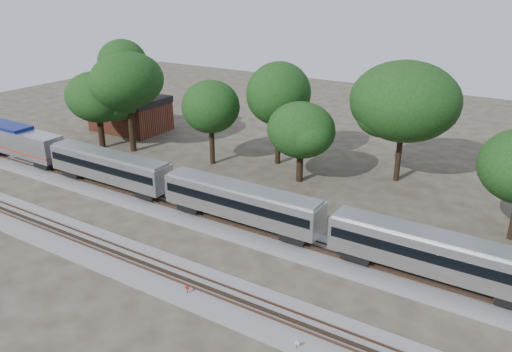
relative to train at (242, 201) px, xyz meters
The scene contains 14 objects.
ground 7.05m from the train, 70.82° to the right, with size 160.00×160.00×0.00m, color #383328.
track_far 3.53m from the train, ahead, with size 160.00×5.00×0.73m.
track_near 10.60m from the train, 78.21° to the right, with size 160.00×5.00×0.73m.
train is the anchor object (origin of this frame).
switch_stand_red 11.79m from the train, 77.33° to the right, with size 0.33×0.14×1.06m.
switch_stand_white 17.47m from the train, 44.80° to the right, with size 0.30×0.06×0.94m.
switch_lever 14.33m from the train, 55.19° to the right, with size 0.50×0.30×0.30m, color #512D19.
brick_building 38.76m from the train, 150.71° to the left, with size 11.40×8.22×5.37m.
tree_0 32.73m from the train, 161.51° to the left, with size 7.40×7.40×10.43m.
tree_1 29.22m from the train, 156.01° to the left, with size 9.96×9.96×14.04m.
tree_2 19.56m from the train, 135.44° to the left, with size 7.66×7.66×10.79m.
tree_3 19.99m from the train, 109.76° to the left, with size 9.32×9.32×13.14m.
tree_4 14.39m from the train, 94.88° to the left, with size 6.40×6.40×9.02m.
tree_5 22.99m from the train, 67.41° to the left, with size 9.73×9.73×13.72m.
Camera 1 is at (21.62, -29.23, 22.43)m, focal length 35.00 mm.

